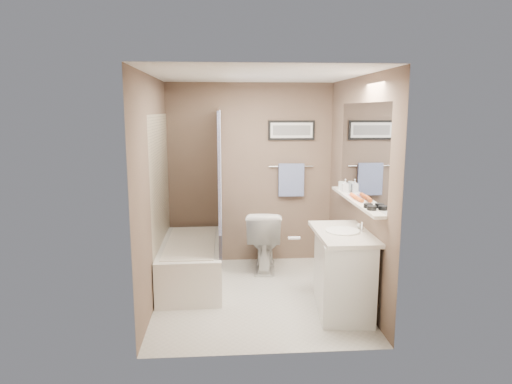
{
  "coord_description": "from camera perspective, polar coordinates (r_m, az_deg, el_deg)",
  "views": [
    {
      "loc": [
        -0.36,
        -4.81,
        2.05
      ],
      "look_at": [
        0.0,
        0.15,
        1.15
      ],
      "focal_mm": 32.0,
      "sensor_mm": 36.0,
      "label": 1
    }
  ],
  "objects": [
    {
      "name": "tile_surround",
      "position": [
        5.46,
        -11.78,
        -1.05
      ],
      "size": [
        0.02,
        1.55,
        2.0
      ],
      "primitive_type": "cube",
      "color": "beige",
      "rests_on": "wall_left"
    },
    {
      "name": "pink_comb",
      "position": [
        5.11,
        11.76,
        -0.45
      ],
      "size": [
        0.04,
        0.16,
        0.01
      ],
      "primitive_type": "cube",
      "rotation": [
        0.0,
        0.0,
        -0.05
      ],
      "color": "pink",
      "rests_on": "shelf"
    },
    {
      "name": "hair_brush_front",
      "position": [
        4.85,
        12.65,
        -0.84
      ],
      "size": [
        0.06,
        0.22,
        0.04
      ],
      "primitive_type": "cylinder",
      "rotation": [
        1.57,
        0.0,
        0.1
      ],
      "color": "#C6521B",
      "rests_on": "shelf"
    },
    {
      "name": "tub_rim",
      "position": [
        5.47,
        -8.12,
        -6.3
      ],
      "size": [
        0.56,
        1.36,
        0.02
      ],
      "primitive_type": "cube",
      "color": "white",
      "rests_on": "bathtub"
    },
    {
      "name": "hair_brush_back",
      "position": [
        4.98,
        12.17,
        -0.52
      ],
      "size": [
        0.04,
        0.22,
        0.04
      ],
      "primitive_type": "cylinder",
      "rotation": [
        1.57,
        0.0,
        0.01
      ],
      "color": "orange",
      "rests_on": "shelf"
    },
    {
      "name": "toilet",
      "position": [
        5.94,
        1.04,
        -5.94
      ],
      "size": [
        0.53,
        0.82,
        0.79
      ],
      "primitive_type": "imported",
      "rotation": [
        0.0,
        0.0,
        3.03
      ],
      "color": "white",
      "rests_on": "ground"
    },
    {
      "name": "art_mat",
      "position": [
        6.1,
        4.48,
        7.69
      ],
      "size": [
        0.56,
        0.0,
        0.2
      ],
      "primitive_type": "cube",
      "color": "white",
      "rests_on": "art_frame"
    },
    {
      "name": "sink_basin",
      "position": [
        4.68,
        10.77,
        -4.81
      ],
      "size": [
        0.34,
        0.34,
        0.01
      ],
      "primitive_type": "cylinder",
      "color": "white",
      "rests_on": "countertop"
    },
    {
      "name": "wall_front",
      "position": [
        3.69,
        1.55,
        -3.03
      ],
      "size": [
        2.2,
        0.04,
        2.4
      ],
      "primitive_type": "cube",
      "color": "brown",
      "rests_on": "ground"
    },
    {
      "name": "towel",
      "position": [
        6.14,
        4.42,
        1.52
      ],
      "size": [
        0.34,
        0.05,
        0.44
      ],
      "primitive_type": "cube",
      "color": "#9AAEE1",
      "rests_on": "towel_bar"
    },
    {
      "name": "curtain_rod",
      "position": [
        5.31,
        -4.66,
        10.23
      ],
      "size": [
        0.02,
        1.55,
        0.02
      ],
      "primitive_type": "cylinder",
      "rotation": [
        1.57,
        0.0,
        0.0
      ],
      "color": "silver",
      "rests_on": "wall_left"
    },
    {
      "name": "art_frame",
      "position": [
        6.11,
        4.46,
        7.7
      ],
      "size": [
        0.62,
        0.02,
        0.26
      ],
      "primitive_type": "cube",
      "color": "black",
      "rests_on": "wall_back"
    },
    {
      "name": "shelf",
      "position": [
        4.95,
        12.29,
        -1.03
      ],
      "size": [
        0.12,
        1.6,
        0.03
      ],
      "primitive_type": "cube",
      "color": "silver",
      "rests_on": "wall_right"
    },
    {
      "name": "soap_bottle",
      "position": [
        5.32,
        11.09,
        0.78
      ],
      "size": [
        0.07,
        0.07,
        0.15
      ],
      "primitive_type": "imported",
      "rotation": [
        0.0,
        0.0,
        -0.06
      ],
      "color": "#999999",
      "rests_on": "shelf"
    },
    {
      "name": "countertop",
      "position": [
        4.69,
        10.88,
        -5.13
      ],
      "size": [
        0.54,
        0.96,
        0.04
      ],
      "primitive_type": "cube",
      "color": "beige",
      "rests_on": "vanity"
    },
    {
      "name": "art_image",
      "position": [
        6.09,
        4.48,
        7.69
      ],
      "size": [
        0.5,
        0.0,
        0.13
      ],
      "primitive_type": "cube",
      "color": "#595959",
      "rests_on": "art_mat"
    },
    {
      "name": "candle_bowl_near",
      "position": [
        4.44,
        14.26,
        -1.94
      ],
      "size": [
        0.09,
        0.09,
        0.04
      ],
      "primitive_type": "cylinder",
      "color": "black",
      "rests_on": "shelf"
    },
    {
      "name": "wall_back",
      "position": [
        6.11,
        -0.73,
        2.26
      ],
      "size": [
        2.2,
        0.04,
        2.4
      ],
      "primitive_type": "cube",
      "color": "brown",
      "rests_on": "ground"
    },
    {
      "name": "glass_jar",
      "position": [
        5.47,
        10.68,
        0.78
      ],
      "size": [
        0.08,
        0.08,
        0.1
      ],
      "primitive_type": "cylinder",
      "color": "silver",
      "rests_on": "shelf"
    },
    {
      "name": "mirror",
      "position": [
        4.89,
        13.14,
        4.96
      ],
      "size": [
        0.02,
        1.6,
        1.0
      ],
      "primitive_type": "cube",
      "color": "silver",
      "rests_on": "wall_right"
    },
    {
      "name": "door_handle",
      "position": [
        3.81,
        4.78,
        -5.76
      ],
      "size": [
        0.1,
        0.02,
        0.02
      ],
      "primitive_type": "cylinder",
      "rotation": [
        0.0,
        1.57,
        0.0
      ],
      "color": "silver",
      "rests_on": "door"
    },
    {
      "name": "faucet_knob",
      "position": [
        4.82,
        12.78,
        -4.16
      ],
      "size": [
        0.05,
        0.05,
        0.05
      ],
      "primitive_type": "sphere",
      "color": "white",
      "rests_on": "countertop"
    },
    {
      "name": "towel_bar",
      "position": [
        6.13,
        4.42,
        3.21
      ],
      "size": [
        0.6,
        0.02,
        0.02
      ],
      "primitive_type": "cylinder",
      "rotation": [
        0.0,
        1.57,
        0.0
      ],
      "color": "silver",
      "rests_on": "wall_back"
    },
    {
      "name": "curtain_lower",
      "position": [
        5.5,
        -4.44,
        -5.25
      ],
      "size": [
        0.03,
        1.45,
        0.36
      ],
      "primitive_type": "cube",
      "color": "#263248",
      "rests_on": "curtain_rod"
    },
    {
      "name": "curtain_upper",
      "position": [
        5.35,
        -4.56,
        3.25
      ],
      "size": [
        0.03,
        1.45,
        1.28
      ],
      "primitive_type": "cube",
      "color": "white",
      "rests_on": "curtain_rod"
    },
    {
      "name": "faucet_spout",
      "position": [
        4.72,
        13.14,
        -4.23
      ],
      "size": [
        0.02,
        0.02,
        0.1
      ],
      "primitive_type": "cylinder",
      "color": "silver",
      "rests_on": "countertop"
    },
    {
      "name": "ceiling",
      "position": [
        4.83,
        0.13,
        14.19
      ],
      "size": [
        2.2,
        2.5,
        0.04
      ],
      "primitive_type": "cube",
      "color": "white",
      "rests_on": "wall_back"
    },
    {
      "name": "vanity",
      "position": [
        4.82,
        10.82,
        -9.95
      ],
      "size": [
        0.59,
        0.95,
        0.8
      ],
      "primitive_type": "cube",
      "rotation": [
        0.0,
        0.0,
        -0.1
      ],
      "color": "silver",
      "rests_on": "ground"
    },
    {
      "name": "door",
      "position": [
        3.82,
        9.82,
        -5.81
      ],
      "size": [
        0.8,
        0.02,
        2.0
      ],
      "primitive_type": "cube",
      "color": "silver",
      "rests_on": "wall_front"
    },
    {
      "name": "wall_left",
      "position": [
        4.93,
        -12.49,
        0.1
      ],
      "size": [
        0.04,
        2.5,
        2.4
      ],
      "primitive_type": "cube",
      "color": "brown",
      "rests_on": "ground"
    },
    {
      "name": "bathtub",
      "position": [
        5.55,
        -8.06,
        -8.78
      ],
      "size": [
        0.73,
        1.51,
        0.5
      ],
      "primitive_type": "cube",
      "rotation": [
        0.0,
        0.0,
        0.02
      ],
      "color": "white",
      "rests_on": "ground"
    },
    {
      "name": "candle_bowl_far",
      "position": [
        4.53,
        13.86,
        -1.67
      ],
      "size": [
        0.09,
        0.09,
        0.04
      ],
      "primitive_type": "cylinder",
      "color": "black",
      "rests_on": "shelf"
    },
    {
      "name": "wall_right",
      "position": [
        5.09,
        12.35,
        0.41
      ],
      "size": [
        0.04,
        2.5,
        2.4
      ],
      "primitive_type": "cube",
      "color": "brown",
      "rests_on": "ground"
    },
    {
      "name": "ground",
      "position": [
        5.24,
        0.12,
        -12.78
      ],
      "size": [
        2.5,
        2.5,
        0.0
      ],
      "primitive_type": "plane",
      "color": "beige",
      "rests_on": "ground"
    }
  ]
}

